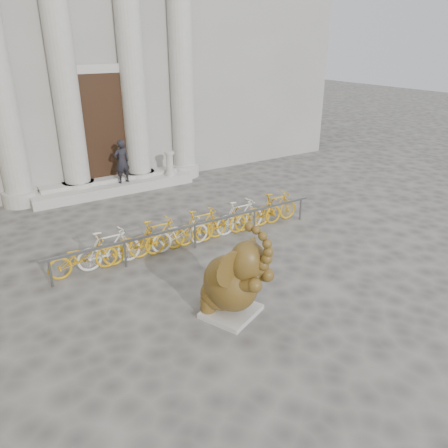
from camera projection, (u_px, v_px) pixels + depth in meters
ground at (267, 315)px, 9.15m from camera, size 80.00×80.00×0.00m
classical_building at (56, 21)px, 18.38m from camera, size 22.00×10.70×12.00m
entrance_steps at (114, 187)px, 16.38m from camera, size 6.00×1.20×0.36m
elephant_statue at (233, 282)px, 8.87m from camera, size 1.48×1.73×2.18m
bike_rack at (190, 228)px, 12.05m from camera, size 8.00×0.53×1.00m
pedestrian at (122, 161)px, 15.99m from camera, size 0.64×0.47×1.60m
balustrade_post at (170, 164)px, 16.98m from camera, size 0.39×0.39×0.95m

